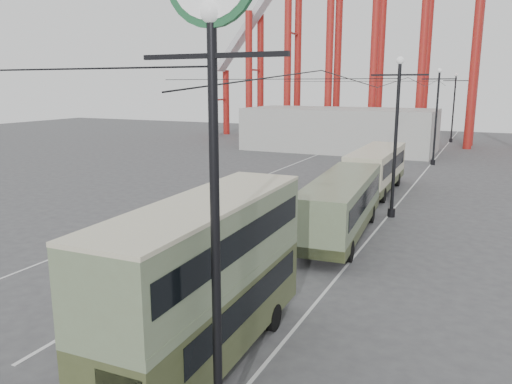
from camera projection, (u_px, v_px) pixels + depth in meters
The scene contains 11 objects.
ground at pixel (115, 326), 16.36m from camera, with size 160.00×160.00×0.00m, color #454547.
road_markings at pixel (300, 200), 34.14m from camera, with size 12.52×120.00×0.01m.
lamp_post_near at pixel (213, 79), 9.72m from camera, with size 3.20×0.44×10.80m.
lamp_post_mid at pixel (396, 139), 28.95m from camera, with size 3.20×0.44×9.32m.
lamp_post_far at pixel (436, 117), 48.40m from camera, with size 3.20×0.44×9.32m.
lamp_post_distant at pixel (453, 108), 67.84m from camera, with size 3.20×0.44×9.32m.
fairground_shed at pixel (339, 129), 59.89m from camera, with size 22.00×10.00×5.00m, color #A8A8A2.
double_decker_bus at pixel (207, 274), 13.71m from camera, with size 2.53×8.90×4.74m.
single_decker_green at pixel (341, 204), 25.68m from camera, with size 3.40×11.12×3.10m.
single_decker_cream at pixel (376, 168), 36.49m from camera, with size 2.77×10.29×3.19m.
pedestrian at pixel (241, 236), 23.43m from camera, with size 0.57×0.38×1.57m, color black.
Camera 1 is at (10.62, -11.65, 7.75)m, focal length 35.00 mm.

